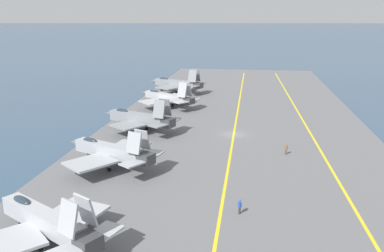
{
  "coord_description": "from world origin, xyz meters",
  "views": [
    {
      "loc": [
        -69.76,
        -2.73,
        21.04
      ],
      "look_at": [
        -4.64,
        6.86,
        2.9
      ],
      "focal_mm": 38.0,
      "sensor_mm": 36.0,
      "label": 1
    }
  ],
  "objects_px": {
    "parked_jet_nearest": "(45,221)",
    "parked_jet_second": "(110,151)",
    "crew_brown_vest": "(286,149)",
    "parked_jet_fourth": "(167,97)",
    "crew_blue_vest": "(240,206)",
    "parked_jet_third": "(139,118)",
    "parked_jet_fifth": "(176,83)"
  },
  "relations": [
    {
      "from": "parked_jet_fourth",
      "to": "crew_blue_vest",
      "type": "bearing_deg",
      "value": -159.94
    },
    {
      "from": "parked_jet_third",
      "to": "parked_jet_second",
      "type": "bearing_deg",
      "value": -176.55
    },
    {
      "from": "parked_jet_nearest",
      "to": "parked_jet_second",
      "type": "bearing_deg",
      "value": 1.45
    },
    {
      "from": "parked_jet_nearest",
      "to": "parked_jet_fifth",
      "type": "distance_m",
      "value": 76.04
    },
    {
      "from": "parked_jet_nearest",
      "to": "parked_jet_fifth",
      "type": "height_order",
      "value": "parked_jet_fifth"
    },
    {
      "from": "parked_jet_second",
      "to": "crew_brown_vest",
      "type": "relative_size",
      "value": 8.82
    },
    {
      "from": "parked_jet_nearest",
      "to": "parked_jet_fourth",
      "type": "xyz_separation_m",
      "value": [
        58.26,
        0.58,
        0.07
      ]
    },
    {
      "from": "parked_jet_nearest",
      "to": "parked_jet_second",
      "type": "relative_size",
      "value": 0.99
    },
    {
      "from": "crew_blue_vest",
      "to": "parked_jet_third",
      "type": "bearing_deg",
      "value": 33.23
    },
    {
      "from": "parked_jet_second",
      "to": "parked_jet_third",
      "type": "relative_size",
      "value": 0.97
    },
    {
      "from": "parked_jet_nearest",
      "to": "parked_jet_third",
      "type": "xyz_separation_m",
      "value": [
        37.69,
        1.6,
        0.22
      ]
    },
    {
      "from": "parked_jet_nearest",
      "to": "parked_jet_third",
      "type": "distance_m",
      "value": 37.73
    },
    {
      "from": "parked_jet_third",
      "to": "crew_blue_vest",
      "type": "height_order",
      "value": "parked_jet_third"
    },
    {
      "from": "parked_jet_nearest",
      "to": "parked_jet_fifth",
      "type": "bearing_deg",
      "value": 1.3
    },
    {
      "from": "parked_jet_nearest",
      "to": "parked_jet_second",
      "type": "xyz_separation_m",
      "value": [
        19.3,
        0.49,
        0.23
      ]
    },
    {
      "from": "parked_jet_second",
      "to": "crew_brown_vest",
      "type": "height_order",
      "value": "parked_jet_second"
    },
    {
      "from": "parked_jet_third",
      "to": "crew_brown_vest",
      "type": "distance_m",
      "value": 27.24
    },
    {
      "from": "parked_jet_second",
      "to": "parked_jet_fifth",
      "type": "distance_m",
      "value": 56.74
    },
    {
      "from": "parked_jet_third",
      "to": "crew_blue_vest",
      "type": "distance_m",
      "value": 35.19
    },
    {
      "from": "parked_jet_nearest",
      "to": "crew_blue_vest",
      "type": "distance_m",
      "value": 19.56
    },
    {
      "from": "parked_jet_nearest",
      "to": "parked_jet_fourth",
      "type": "height_order",
      "value": "parked_jet_fourth"
    },
    {
      "from": "parked_jet_second",
      "to": "crew_blue_vest",
      "type": "distance_m",
      "value": 21.29
    },
    {
      "from": "crew_brown_vest",
      "to": "parked_jet_fourth",
      "type": "bearing_deg",
      "value": 39.56
    },
    {
      "from": "parked_jet_second",
      "to": "parked_jet_fourth",
      "type": "xyz_separation_m",
      "value": [
        38.97,
        0.09,
        -0.16
      ]
    },
    {
      "from": "crew_brown_vest",
      "to": "parked_jet_third",
      "type": "bearing_deg",
      "value": 70.26
    },
    {
      "from": "parked_jet_third",
      "to": "parked_jet_fourth",
      "type": "height_order",
      "value": "parked_jet_third"
    },
    {
      "from": "parked_jet_fifth",
      "to": "crew_blue_vest",
      "type": "xyz_separation_m",
      "value": [
        -67.73,
        -19.39,
        -1.66
      ]
    },
    {
      "from": "parked_jet_second",
      "to": "parked_jet_fifth",
      "type": "relative_size",
      "value": 0.92
    },
    {
      "from": "parked_jet_nearest",
      "to": "crew_brown_vest",
      "type": "relative_size",
      "value": 8.76
    },
    {
      "from": "parked_jet_fourth",
      "to": "crew_brown_vest",
      "type": "xyz_separation_m",
      "value": [
        -29.76,
        -24.59,
        -1.38
      ]
    },
    {
      "from": "parked_jet_second",
      "to": "crew_blue_vest",
      "type": "relative_size",
      "value": 9.04
    },
    {
      "from": "parked_jet_nearest",
      "to": "crew_brown_vest",
      "type": "bearing_deg",
      "value": -40.1
    }
  ]
}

